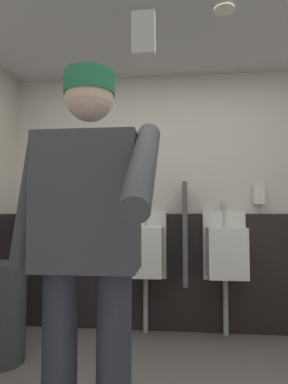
% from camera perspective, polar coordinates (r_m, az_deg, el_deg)
% --- Properties ---
extents(wall_back, '(3.90, 0.12, 2.52)m').
position_cam_1_polar(wall_back, '(3.35, 5.38, -1.41)').
color(wall_back, beige).
rests_on(wall_back, ground_plane).
extents(wainscot_band_back, '(3.30, 0.03, 1.12)m').
position_cam_1_polar(wainscot_band_back, '(3.32, 5.44, -13.49)').
color(wainscot_band_back, black).
rests_on(wainscot_band_back, ground_plane).
extents(downlight_far, '(0.14, 0.14, 0.03)m').
position_cam_1_polar(downlight_far, '(2.60, 13.62, 28.37)').
color(downlight_far, white).
extents(urinal_left, '(0.40, 0.34, 1.24)m').
position_cam_1_polar(urinal_left, '(3.16, 0.10, -10.04)').
color(urinal_left, white).
rests_on(urinal_left, ground_plane).
extents(urinal_middle, '(0.40, 0.34, 1.24)m').
position_cam_1_polar(urinal_middle, '(3.17, 13.91, -9.91)').
color(urinal_middle, white).
rests_on(urinal_middle, ground_plane).
extents(privacy_divider_panel, '(0.04, 0.40, 0.90)m').
position_cam_1_polar(privacy_divider_panel, '(3.06, 7.02, -6.97)').
color(privacy_divider_panel, '#4C4C51').
extents(person, '(0.63, 0.60, 1.71)m').
position_cam_1_polar(person, '(1.37, -9.75, -8.89)').
color(person, '#2D3342').
rests_on(person, ground_plane).
extents(cell_phone, '(0.06, 0.02, 0.11)m').
position_cam_1_polar(cell_phone, '(0.94, -0.10, 25.64)').
color(cell_phone, silver).
extents(trash_bin, '(0.37, 0.37, 0.75)m').
position_cam_1_polar(trash_bin, '(2.89, -23.39, -18.44)').
color(trash_bin, '#38383D').
rests_on(trash_bin, ground_plane).
extents(soap_dispenser, '(0.10, 0.07, 0.18)m').
position_cam_1_polar(soap_dispenser, '(3.34, 19.11, -0.47)').
color(soap_dispenser, silver).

